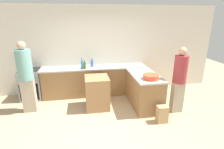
# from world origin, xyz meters

# --- Properties ---
(ground_plane) EXTENTS (14.00, 14.00, 0.00)m
(ground_plane) POSITION_xyz_m (0.00, 0.00, 0.00)
(ground_plane) COLOR tan
(wall_back) EXTENTS (8.00, 0.06, 2.70)m
(wall_back) POSITION_xyz_m (0.00, 2.13, 1.35)
(wall_back) COLOR silver
(wall_back) RESTS_ON ground_plane
(counter_back) EXTENTS (3.18, 0.62, 0.89)m
(counter_back) POSITION_xyz_m (0.00, 1.80, 0.45)
(counter_back) COLOR olive
(counter_back) RESTS_ON ground_plane
(counter_peninsula) EXTENTS (0.69, 1.39, 0.89)m
(counter_peninsula) POSITION_xyz_m (1.24, 0.83, 0.45)
(counter_peninsula) COLOR olive
(counter_peninsula) RESTS_ON ground_plane
(range_oven) EXTENTS (0.60, 0.59, 0.90)m
(range_oven) POSITION_xyz_m (-1.89, 1.80, 0.45)
(range_oven) COLOR #99999E
(range_oven) RESTS_ON ground_plane
(island_table) EXTENTS (0.61, 0.65, 0.86)m
(island_table) POSITION_xyz_m (-0.02, 0.91, 0.43)
(island_table) COLOR #997047
(island_table) RESTS_ON ground_plane
(mixing_bowl) EXTENTS (0.39, 0.39, 0.11)m
(mixing_bowl) POSITION_xyz_m (1.27, 0.46, 0.95)
(mixing_bowl) COLOR #DB512D
(mixing_bowl) RESTS_ON counter_peninsula
(olive_oil_bottle) EXTENTS (0.07, 0.07, 0.26)m
(olive_oil_bottle) POSITION_xyz_m (-0.31, 1.63, 0.99)
(olive_oil_bottle) COLOR #475B1E
(olive_oil_bottle) RESTS_ON counter_back
(wine_bottle_dark) EXTENTS (0.06, 0.06, 0.19)m
(wine_bottle_dark) POSITION_xyz_m (-0.38, 1.85, 0.97)
(wine_bottle_dark) COLOR black
(wine_bottle_dark) RESTS_ON counter_back
(dish_soap_bottle) EXTENTS (0.07, 0.07, 0.31)m
(dish_soap_bottle) POSITION_xyz_m (-0.38, 1.70, 1.01)
(dish_soap_bottle) COLOR #338CBF
(dish_soap_bottle) RESTS_ON counter_back
(water_bottle_blue) EXTENTS (0.09, 0.09, 0.25)m
(water_bottle_blue) POSITION_xyz_m (-0.08, 1.87, 0.99)
(water_bottle_blue) COLOR #386BB7
(water_bottle_blue) RESTS_ON counter_back
(person_by_range) EXTENTS (0.35, 0.35, 1.81)m
(person_by_range) POSITION_xyz_m (-1.75, 1.00, 0.98)
(person_by_range) COLOR #ADA38E
(person_by_range) RESTS_ON ground_plane
(person_at_peninsula) EXTENTS (0.32, 0.32, 1.67)m
(person_at_peninsula) POSITION_xyz_m (1.96, 0.35, 0.91)
(person_at_peninsula) COLOR #ADA38E
(person_at_peninsula) RESTS_ON ground_plane
(paper_bag) EXTENTS (0.24, 0.18, 0.40)m
(paper_bag) POSITION_xyz_m (1.39, -0.06, 0.20)
(paper_bag) COLOR tan
(paper_bag) RESTS_ON ground_plane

